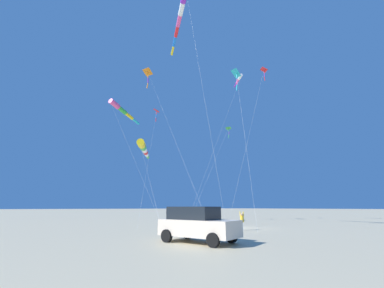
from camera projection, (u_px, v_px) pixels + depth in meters
The scene contains 14 objects.
ground_plane at pixel (234, 228), 21.53m from camera, with size 600.00×600.00×0.00m, color #C6B58C.
parked_car at pixel (197, 224), 12.89m from camera, with size 3.21×4.67×1.85m.
cooler_box at pixel (223, 234), 14.61m from camera, with size 0.62×0.42×0.42m.
person_adult_flyer at pixel (168, 218), 20.24m from camera, with size 0.57×0.62×1.75m.
person_child_green_jacket at pixel (242, 220), 19.55m from camera, with size 0.52×0.53×1.48m.
kite_delta_blue_topmost at pixel (148, 72), 34.38m from camera, with size 1.66×16.38×21.13m.
kite_windsock_checkered_midright at pixel (121, 110), 31.35m from camera, with size 5.24×10.20×15.06m.
kite_delta_teal_far_right at pixel (228, 129), 38.88m from camera, with size 13.10×7.93×14.58m.
kite_windsock_red_high_left at pixel (144, 148), 28.79m from camera, with size 4.13×12.78×9.23m.
kite_delta_purple_drifting at pixel (264, 70), 32.73m from camera, with size 9.72×2.01×20.44m.
kite_windsock_long_streamer_right at pixel (239, 79), 36.43m from camera, with size 13.10×6.18×21.20m.
kite_delta_black_fish_shape at pixel (157, 111), 34.45m from camera, with size 6.38×10.12×15.71m.
kite_delta_small_distant at pixel (237, 74), 25.27m from camera, with size 2.81×4.03×16.03m.
kite_windsock_long_streamer_left at pixel (180, 17), 24.80m from camera, with size 2.97×10.72×21.96m.
Camera 1 is at (-15.78, -16.85, 1.81)m, focal length 22.24 mm.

